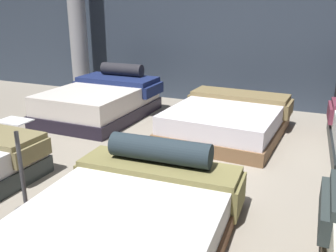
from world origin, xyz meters
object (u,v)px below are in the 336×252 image
object	(u,v)px
bed_3	(101,101)
support_pillar	(77,13)
bed_4	(227,120)
bed_1	(128,218)
price_sign	(23,179)

from	to	relation	value
bed_3	support_pillar	size ratio (longest dim) A/B	0.60
bed_4	support_pillar	world-z (taller)	support_pillar
bed_1	price_sign	world-z (taller)	price_sign
price_sign	support_pillar	xyz separation A→B (m)	(-2.42, 4.25, 1.40)
bed_1	bed_4	xyz separation A→B (m)	(0.09, 2.94, 0.03)
price_sign	bed_3	bearing A→B (deg)	110.08
bed_3	bed_4	distance (m)	2.30
bed_4	price_sign	bearing A→B (deg)	-109.01
bed_1	bed_4	distance (m)	2.94
bed_1	support_pillar	size ratio (longest dim) A/B	0.61
bed_3	support_pillar	world-z (taller)	support_pillar
bed_3	bed_1	bearing A→B (deg)	-53.01
price_sign	bed_4	bearing A→B (deg)	67.77
bed_4	price_sign	size ratio (longest dim) A/B	2.21
bed_4	bed_3	bearing A→B (deg)	-178.14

